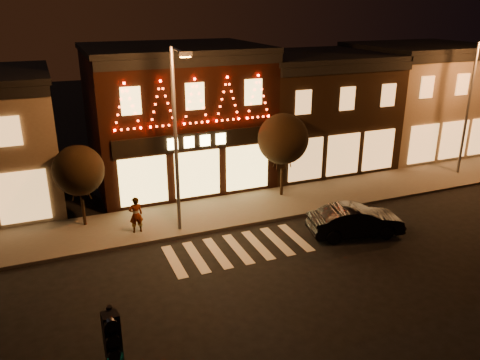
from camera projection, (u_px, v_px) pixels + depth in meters
ground at (277, 295)px, 18.61m from camera, size 120.00×120.00×0.00m
sidewalk_far at (244, 208)px, 26.24m from camera, size 44.00×4.00×0.15m
building_pulp at (176, 115)px, 29.30m from camera, size 10.20×8.34×8.30m
building_right_a at (312, 109)px, 32.84m from camera, size 9.20×8.28×7.50m
building_right_b at (417, 98)px, 35.99m from camera, size 9.20×8.28×7.80m
streetlamp_mid at (177, 129)px, 21.73m from camera, size 0.56×1.99×8.69m
streetlamp_right at (473, 99)px, 29.71m from camera, size 0.61×1.90×8.28m
tree_left at (79, 170)px, 23.17m from camera, size 2.45×2.45×4.09m
tree_right at (283, 139)px, 26.78m from camera, size 2.84×2.84×4.76m
dark_sedan at (356, 221)px, 23.15m from camera, size 4.77×2.46×1.50m
pedestrian at (136, 215)px, 23.09m from camera, size 0.68×0.47×1.80m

